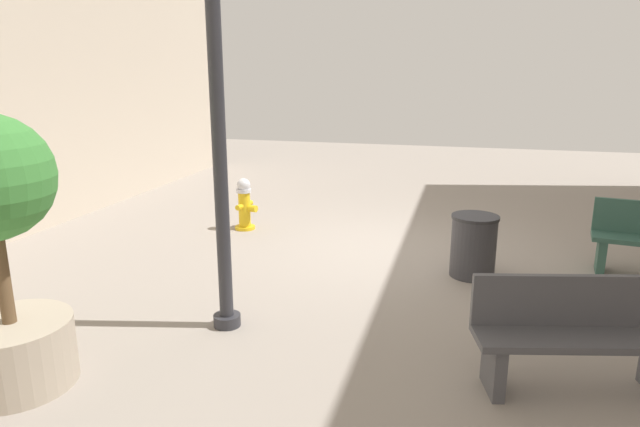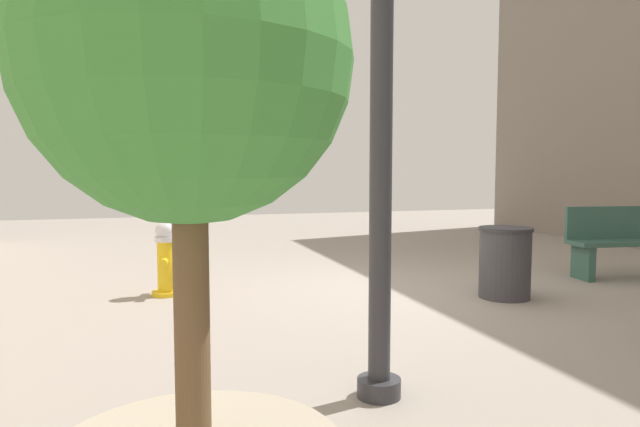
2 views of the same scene
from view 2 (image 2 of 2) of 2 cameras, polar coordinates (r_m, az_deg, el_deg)
name	(u,v)px [view 2 (image 2 of 2)]	position (r m, az deg, el deg)	size (l,w,h in m)	color
ground_plane	(390,290)	(6.85, 7.09, -7.72)	(23.40, 23.40, 0.00)	gray
fire_hydrant	(166,258)	(6.68, -15.39, -4.43)	(0.40, 0.42, 0.86)	gold
bench_near	(620,242)	(8.50, 28.22, -2.55)	(1.47, 0.64, 0.95)	#33594C
planter_tree	(190,232)	(1.75, -13.07, -1.84)	(1.00, 1.00, 2.27)	tan
trash_bin	(505,262)	(6.65, 18.32, -4.76)	(0.59, 0.59, 0.80)	#38383D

